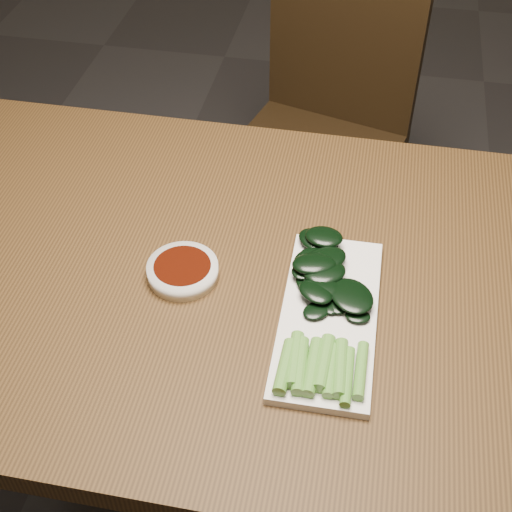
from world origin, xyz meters
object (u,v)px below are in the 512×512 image
(table, at_px, (276,306))
(serving_plate, at_px, (329,317))
(sauce_bowl, at_px, (183,271))
(gai_lan, at_px, (321,297))
(chair_far, at_px, (323,125))

(table, height_order, serving_plate, serving_plate)
(sauce_bowl, bearing_deg, serving_plate, -11.18)
(serving_plate, bearing_deg, table, 140.25)
(table, bearing_deg, gai_lan, -36.18)
(chair_far, xyz_separation_m, serving_plate, (0.10, -0.90, 0.27))
(chair_far, height_order, serving_plate, chair_far)
(table, bearing_deg, serving_plate, -39.75)
(chair_far, bearing_deg, serving_plate, -68.48)
(sauce_bowl, distance_m, serving_plate, 0.24)
(table, xyz_separation_m, sauce_bowl, (-0.14, -0.03, 0.08))
(table, distance_m, gai_lan, 0.14)
(chair_far, relative_size, gai_lan, 2.62)
(sauce_bowl, height_order, serving_plate, sauce_bowl)
(serving_plate, height_order, gai_lan, gai_lan)
(table, relative_size, gai_lan, 4.13)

